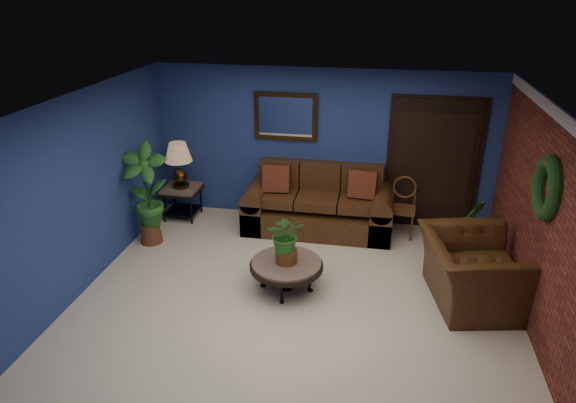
% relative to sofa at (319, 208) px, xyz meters
% --- Properties ---
extents(floor, '(5.50, 5.50, 0.00)m').
position_rel_sofa_xyz_m(floor, '(-0.01, -2.09, -0.34)').
color(floor, beige).
rests_on(floor, ground).
extents(wall_back, '(5.50, 0.04, 2.50)m').
position_rel_sofa_xyz_m(wall_back, '(-0.01, 0.41, 0.91)').
color(wall_back, navy).
rests_on(wall_back, ground).
extents(wall_left, '(0.04, 5.00, 2.50)m').
position_rel_sofa_xyz_m(wall_left, '(-2.76, -2.09, 0.91)').
color(wall_left, navy).
rests_on(wall_left, ground).
extents(wall_right_brick, '(0.04, 5.00, 2.50)m').
position_rel_sofa_xyz_m(wall_right_brick, '(2.74, -2.09, 0.91)').
color(wall_right_brick, maroon).
rests_on(wall_right_brick, ground).
extents(ceiling, '(5.50, 5.00, 0.02)m').
position_rel_sofa_xyz_m(ceiling, '(-0.01, -2.09, 2.16)').
color(ceiling, white).
rests_on(ceiling, wall_back).
extents(crown_molding, '(0.03, 5.00, 0.14)m').
position_rel_sofa_xyz_m(crown_molding, '(2.71, -2.09, 2.09)').
color(crown_molding, white).
rests_on(crown_molding, wall_right_brick).
extents(wall_mirror, '(1.02, 0.06, 0.77)m').
position_rel_sofa_xyz_m(wall_mirror, '(-0.61, 0.37, 1.38)').
color(wall_mirror, '#3D260F').
rests_on(wall_mirror, wall_back).
extents(closet_door, '(1.44, 0.06, 2.18)m').
position_rel_sofa_xyz_m(closet_door, '(1.74, 0.38, 0.71)').
color(closet_door, black).
rests_on(closet_door, wall_back).
extents(wreath, '(0.16, 0.72, 0.72)m').
position_rel_sofa_xyz_m(wreath, '(2.68, -2.04, 1.36)').
color(wreath, black).
rests_on(wreath, wall_right_brick).
extents(sofa, '(2.33, 1.00, 1.05)m').
position_rel_sofa_xyz_m(sofa, '(0.00, 0.00, 0.00)').
color(sofa, '#4A2B15').
rests_on(sofa, ground).
extents(coffee_table, '(0.95, 0.95, 0.41)m').
position_rel_sofa_xyz_m(coffee_table, '(-0.17, -1.90, 0.01)').
color(coffee_table, '#58524D').
rests_on(coffee_table, ground).
extents(end_table, '(0.60, 0.60, 0.55)m').
position_rel_sofa_xyz_m(end_table, '(-2.31, -0.04, 0.08)').
color(end_table, '#58524D').
rests_on(end_table, ground).
extents(table_lamp, '(0.44, 0.44, 0.74)m').
position_rel_sofa_xyz_m(table_lamp, '(-2.31, -0.04, 0.68)').
color(table_lamp, '#3D260F').
rests_on(table_lamp, end_table).
extents(side_chair, '(0.43, 0.43, 0.93)m').
position_rel_sofa_xyz_m(side_chair, '(1.32, 0.03, 0.18)').
color(side_chair, brown).
rests_on(side_chair, ground).
extents(armchair, '(1.38, 1.51, 0.86)m').
position_rel_sofa_xyz_m(armchair, '(2.14, -1.73, 0.08)').
color(armchair, '#4A2B15').
rests_on(armchair, ground).
extents(coffee_plant, '(0.57, 0.52, 0.67)m').
position_rel_sofa_xyz_m(coffee_plant, '(-0.17, -1.90, 0.43)').
color(coffee_plant, brown).
rests_on(coffee_plant, coffee_table).
extents(floor_plant, '(0.38, 0.33, 0.75)m').
position_rel_sofa_xyz_m(floor_plant, '(2.34, -0.19, 0.04)').
color(floor_plant, brown).
rests_on(floor_plant, ground).
extents(tall_plant, '(0.78, 0.61, 1.57)m').
position_rel_sofa_xyz_m(tall_plant, '(-2.46, -0.98, 0.51)').
color(tall_plant, brown).
rests_on(tall_plant, ground).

